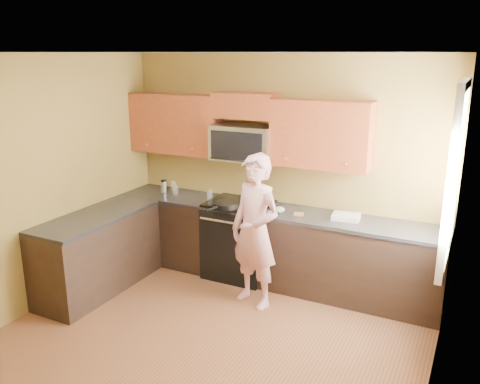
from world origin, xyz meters
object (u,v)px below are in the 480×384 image
Objects in this scene: butter_tub at (254,210)px; woman at (255,231)px; stove at (239,239)px; frying_pan at (226,207)px; travel_mug at (164,192)px; microwave at (244,160)px.

woman is at bearing -63.96° from butter_tub.
butter_tub reaches higher than stove.
frying_pan is 3.06× the size of travel_mug.
woman is 0.63m from frying_pan.
frying_pan reaches higher than stove.
stove is at bearing 92.67° from frying_pan.
stove is 1.23m from travel_mug.
microwave is 1.49× the size of frying_pan.
frying_pan is at bearing 166.37° from woman.
frying_pan is (-0.53, 0.32, 0.10)m from woman.
woman is 3.32× the size of frying_pan.
microwave is 0.63m from butter_tub.
travel_mug is at bearing 173.91° from butter_tub.
travel_mug reaches higher than butter_tub.
stove is 1.87× the size of frying_pan.
microwave is 1.26m from travel_mug.
stove is 0.98m from microwave.
travel_mug is (-1.39, 0.15, 0.00)m from butter_tub.
frying_pan reaches higher than butter_tub.
stove is 1.25× the size of microwave.
butter_tub is (0.25, -0.22, -0.53)m from microwave.
travel_mug reaches higher than stove.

